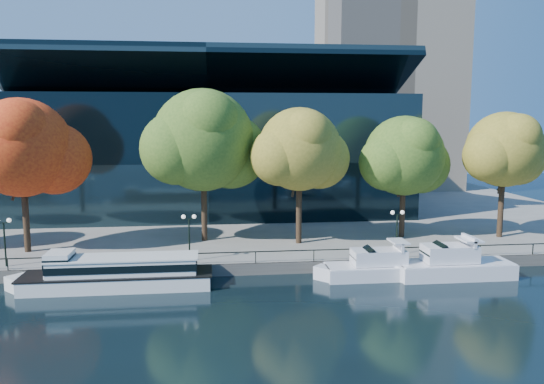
{
  "coord_description": "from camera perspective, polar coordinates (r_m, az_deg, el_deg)",
  "views": [
    {
      "loc": [
        -3.54,
        -40.22,
        13.06
      ],
      "look_at": [
        1.93,
        8.0,
        6.37
      ],
      "focal_mm": 35.0,
      "sensor_mm": 36.0,
      "label": 1
    }
  ],
  "objects": [
    {
      "name": "cruiser_near",
      "position": [
        45.06,
        11.44,
        -7.87
      ],
      "size": [
        10.78,
        2.78,
        3.12
      ],
      "color": "silver",
      "rests_on": "ground"
    },
    {
      "name": "ground",
      "position": [
        42.43,
        -1.4,
        -10.08
      ],
      "size": [
        160.0,
        160.0,
        0.0
      ],
      "primitive_type": "plane",
      "color": "black",
      "rests_on": "ground"
    },
    {
      "name": "lamp_2",
      "position": [
        48.45,
        13.31,
        -3.16
      ],
      "size": [
        1.26,
        0.36,
        4.03
      ],
      "color": "black",
      "rests_on": "promenade"
    },
    {
      "name": "railing",
      "position": [
        45.01,
        -1.77,
        -6.46
      ],
      "size": [
        88.2,
        0.08,
        0.99
      ],
      "color": "black",
      "rests_on": "promenade"
    },
    {
      "name": "lamp_0",
      "position": [
        48.71,
        -26.87,
        -3.75
      ],
      "size": [
        1.26,
        0.36,
        4.03
      ],
      "color": "black",
      "rests_on": "promenade"
    },
    {
      "name": "promenade",
      "position": [
        77.7,
        -3.78,
        -1.47
      ],
      "size": [
        90.0,
        67.08,
        1.0
      ],
      "color": "slate",
      "rests_on": "ground"
    },
    {
      "name": "cruiser_far",
      "position": [
        46.61,
        18.54,
        -7.41
      ],
      "size": [
        10.77,
        2.99,
        3.52
      ],
      "color": "silver",
      "rests_on": "ground"
    },
    {
      "name": "convention_building",
      "position": [
        72.15,
        -6.85,
        4.18
      ],
      "size": [
        50.0,
        24.57,
        21.43
      ],
      "color": "black",
      "rests_on": "ground"
    },
    {
      "name": "tree_3",
      "position": [
        51.0,
        3.15,
        4.41
      ],
      "size": [
        10.01,
        8.21,
        13.19
      ],
      "color": "black",
      "rests_on": "promenade"
    },
    {
      "name": "tree_4",
      "position": [
        55.48,
        14.2,
        3.62
      ],
      "size": [
        10.1,
        8.28,
        12.41
      ],
      "color": "black",
      "rests_on": "promenade"
    },
    {
      "name": "tour_boat",
      "position": [
        43.35,
        -16.75,
        -8.26
      ],
      "size": [
        15.85,
        3.53,
        3.01
      ],
      "color": "silver",
      "rests_on": "ground"
    },
    {
      "name": "lamp_1",
      "position": [
        45.68,
        -8.92,
        -3.71
      ],
      "size": [
        1.26,
        0.36,
        4.03
      ],
      "color": "black",
      "rests_on": "promenade"
    },
    {
      "name": "office_tower",
      "position": [
        102.27,
        12.29,
        18.94
      ],
      "size": [
        22.5,
        22.5,
        65.9
      ],
      "color": "gray",
      "rests_on": "ground"
    },
    {
      "name": "tree_5",
      "position": [
        58.65,
        23.86,
        4.04
      ],
      "size": [
        9.51,
        7.8,
        12.82
      ],
      "color": "black",
      "rests_on": "promenade"
    },
    {
      "name": "tree_2",
      "position": [
        52.37,
        -7.21,
        5.33
      ],
      "size": [
        12.52,
        10.27,
        15.04
      ],
      "color": "black",
      "rests_on": "promenade"
    },
    {
      "name": "tree_1",
      "position": [
        52.4,
        -25.17,
        4.14
      ],
      "size": [
        11.09,
        9.1,
        13.97
      ],
      "color": "black",
      "rests_on": "promenade"
    }
  ]
}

